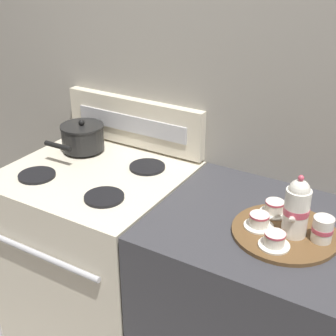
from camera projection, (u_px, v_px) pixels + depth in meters
name	position (u px, v px, depth m)	size (l,w,h in m)	color
wall_back	(214.00, 122.00, 2.00)	(6.00, 0.05, 2.20)	#9E998E
stove	(100.00, 259.00, 2.18)	(0.73, 0.70, 0.93)	beige
control_panel	(134.00, 122.00, 2.16)	(0.72, 0.05, 0.22)	beige
side_counter	(253.00, 321.00, 1.84)	(0.76, 0.67, 0.92)	#38383D
saucepan	(82.00, 137.00, 2.14)	(0.20, 0.28, 0.14)	black
serving_tray	(285.00, 233.00, 1.57)	(0.35, 0.35, 0.01)	brown
teapot	(297.00, 208.00, 1.50)	(0.08, 0.13, 0.22)	white
teacup_left	(259.00, 221.00, 1.58)	(0.10, 0.10, 0.05)	white
teacup_right	(274.00, 207.00, 1.65)	(0.10, 0.10, 0.05)	white
teacup_front	(275.00, 240.00, 1.48)	(0.10, 0.10, 0.05)	white
creamer_jug	(322.00, 229.00, 1.50)	(0.07, 0.07, 0.08)	white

